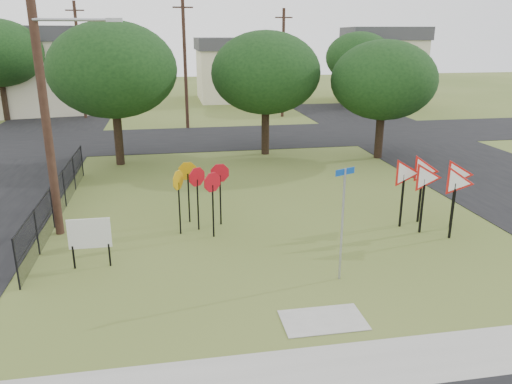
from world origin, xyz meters
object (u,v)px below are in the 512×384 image
at_px(info_board, 90,235).
at_px(stop_sign_cluster, 199,183).
at_px(street_name_sign, 342,218).
at_px(yield_sign_cluster, 432,178).

bearing_deg(info_board, stop_sign_cluster, 36.17).
distance_m(street_name_sign, stop_sign_cluster, 5.71).
bearing_deg(street_name_sign, stop_sign_cluster, 128.72).
relative_size(street_name_sign, info_board, 2.11).
relative_size(stop_sign_cluster, info_board, 1.49).
height_order(yield_sign_cluster, info_board, yield_sign_cluster).
bearing_deg(yield_sign_cluster, street_name_sign, -144.77).
xyz_separation_m(street_name_sign, yield_sign_cluster, (4.30, 3.04, 0.03)).
distance_m(street_name_sign, info_board, 7.27).
height_order(stop_sign_cluster, yield_sign_cluster, yield_sign_cluster).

